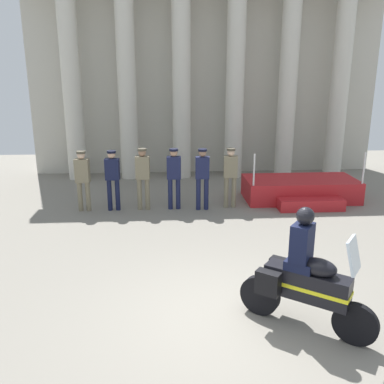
% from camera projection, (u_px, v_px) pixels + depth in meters
% --- Properties ---
extents(ground_plane, '(28.00, 28.00, 0.00)m').
position_uv_depth(ground_plane, '(227.00, 318.00, 6.60)').
color(ground_plane, gray).
extents(colonnade_backdrop, '(12.80, 1.49, 7.48)m').
position_uv_depth(colonnade_backdrop, '(207.00, 68.00, 14.97)').
color(colonnade_backdrop, beige).
rests_on(colonnade_backdrop, ground_plane).
extents(reviewing_stand, '(3.31, 2.04, 1.54)m').
position_uv_depth(reviewing_stand, '(301.00, 190.00, 12.57)').
color(reviewing_stand, '#B21E23').
rests_on(reviewing_stand, ground_plane).
extents(officer_in_row_0, '(0.40, 0.26, 1.68)m').
position_uv_depth(officer_in_row_0, '(83.00, 176.00, 11.41)').
color(officer_in_row_0, '#7A7056').
rests_on(officer_in_row_0, ground_plane).
extents(officer_in_row_1, '(0.40, 0.26, 1.68)m').
position_uv_depth(officer_in_row_1, '(113.00, 176.00, 11.47)').
color(officer_in_row_1, '#141938').
rests_on(officer_in_row_1, ground_plane).
extents(officer_in_row_2, '(0.40, 0.26, 1.73)m').
position_uv_depth(officer_in_row_2, '(143.00, 174.00, 11.52)').
color(officer_in_row_2, '#7A7056').
rests_on(officer_in_row_2, ground_plane).
extents(officer_in_row_3, '(0.40, 0.26, 1.72)m').
position_uv_depth(officer_in_row_3, '(174.00, 174.00, 11.57)').
color(officer_in_row_3, '#191E42').
rests_on(officer_in_row_3, ground_plane).
extents(officer_in_row_4, '(0.40, 0.26, 1.72)m').
position_uv_depth(officer_in_row_4, '(202.00, 174.00, 11.51)').
color(officer_in_row_4, '#191E42').
rests_on(officer_in_row_4, ground_plane).
extents(officer_in_row_5, '(0.40, 0.26, 1.70)m').
position_uv_depth(officer_in_row_5, '(230.00, 173.00, 11.72)').
color(officer_in_row_5, '#7A7056').
rests_on(officer_in_row_5, ground_plane).
extents(motorcycle_with_rider, '(1.74, 1.36, 1.90)m').
position_uv_depth(motorcycle_with_rider, '(302.00, 279.00, 6.17)').
color(motorcycle_with_rider, black).
rests_on(motorcycle_with_rider, ground_plane).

